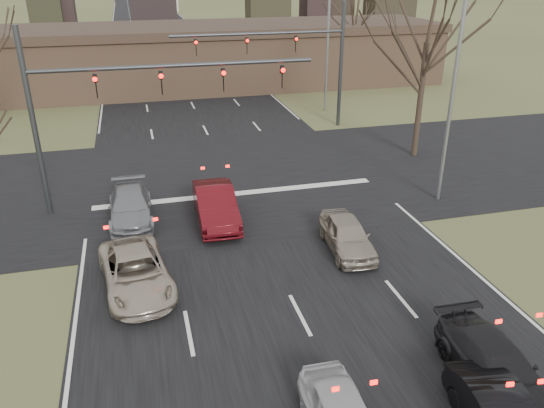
{
  "coord_description": "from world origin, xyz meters",
  "views": [
    {
      "loc": [
        -4.34,
        -10.11,
        10.15
      ],
      "look_at": [
        0.19,
        7.2,
        2.0
      ],
      "focal_mm": 35.0,
      "sensor_mm": 36.0,
      "label": 1
    }
  ],
  "objects_px": {
    "streetlight_right_far": "(326,33)",
    "car_grey_ahead": "(130,206)",
    "mast_arm_near": "(113,96)",
    "car_charcoal_sedan": "(496,367)",
    "streetlight_right_near": "(451,80)",
    "car_silver_suv": "(136,272)",
    "car_silver_ahead": "(347,235)",
    "mast_arm_far": "(300,52)",
    "car_red_ahead": "(216,205)",
    "building": "(204,56)"
  },
  "relations": [
    {
      "from": "streetlight_right_far",
      "to": "car_grey_ahead",
      "type": "height_order",
      "value": "streetlight_right_far"
    },
    {
      "from": "mast_arm_near",
      "to": "streetlight_right_far",
      "type": "distance_m",
      "value": 20.2
    },
    {
      "from": "car_charcoal_sedan",
      "to": "streetlight_right_near",
      "type": "bearing_deg",
      "value": 68.34
    },
    {
      "from": "car_silver_suv",
      "to": "car_charcoal_sedan",
      "type": "xyz_separation_m",
      "value": [
        8.92,
        -7.07,
        -0.03
      ]
    },
    {
      "from": "car_charcoal_sedan",
      "to": "car_silver_ahead",
      "type": "relative_size",
      "value": 1.11
    },
    {
      "from": "streetlight_right_far",
      "to": "mast_arm_far",
      "type": "bearing_deg",
      "value": -128.11
    },
    {
      "from": "car_grey_ahead",
      "to": "car_red_ahead",
      "type": "distance_m",
      "value": 3.67
    },
    {
      "from": "car_silver_suv",
      "to": "car_grey_ahead",
      "type": "xyz_separation_m",
      "value": [
        -0.08,
        5.5,
        -0.0
      ]
    },
    {
      "from": "mast_arm_near",
      "to": "mast_arm_far",
      "type": "bearing_deg",
      "value": 41.22
    },
    {
      "from": "streetlight_right_far",
      "to": "car_red_ahead",
      "type": "distance_m",
      "value": 20.42
    },
    {
      "from": "mast_arm_far",
      "to": "car_grey_ahead",
      "type": "relative_size",
      "value": 2.52
    },
    {
      "from": "mast_arm_far",
      "to": "car_silver_suv",
      "type": "xyz_separation_m",
      "value": [
        -11.1,
        -17.12,
        -4.38
      ]
    },
    {
      "from": "mast_arm_far",
      "to": "mast_arm_near",
      "type": "bearing_deg",
      "value": -138.78
    },
    {
      "from": "car_silver_suv",
      "to": "car_silver_ahead",
      "type": "bearing_deg",
      "value": -2.55
    },
    {
      "from": "streetlight_right_near",
      "to": "streetlight_right_far",
      "type": "distance_m",
      "value": 17.01
    },
    {
      "from": "mast_arm_far",
      "to": "car_silver_suv",
      "type": "height_order",
      "value": "mast_arm_far"
    },
    {
      "from": "car_silver_ahead",
      "to": "car_grey_ahead",
      "type": "bearing_deg",
      "value": 153.5
    },
    {
      "from": "building",
      "to": "car_charcoal_sedan",
      "type": "height_order",
      "value": "building"
    },
    {
      "from": "car_red_ahead",
      "to": "car_silver_suv",
      "type": "bearing_deg",
      "value": -125.94
    },
    {
      "from": "streetlight_right_near",
      "to": "car_red_ahead",
      "type": "relative_size",
      "value": 2.17
    },
    {
      "from": "car_red_ahead",
      "to": "car_silver_ahead",
      "type": "height_order",
      "value": "car_red_ahead"
    },
    {
      "from": "car_charcoal_sedan",
      "to": "car_silver_ahead",
      "type": "height_order",
      "value": "car_silver_ahead"
    },
    {
      "from": "streetlight_right_near",
      "to": "car_silver_ahead",
      "type": "height_order",
      "value": "streetlight_right_near"
    },
    {
      "from": "streetlight_right_far",
      "to": "car_red_ahead",
      "type": "bearing_deg",
      "value": -122.97
    },
    {
      "from": "car_grey_ahead",
      "to": "car_red_ahead",
      "type": "bearing_deg",
      "value": -16.47
    },
    {
      "from": "car_silver_ahead",
      "to": "mast_arm_near",
      "type": "bearing_deg",
      "value": 146.52
    },
    {
      "from": "building",
      "to": "car_red_ahead",
      "type": "xyz_separation_m",
      "value": [
        -3.48,
        -27.65,
        -1.91
      ]
    },
    {
      "from": "building",
      "to": "mast_arm_near",
      "type": "relative_size",
      "value": 3.5
    },
    {
      "from": "streetlight_right_near",
      "to": "car_grey_ahead",
      "type": "height_order",
      "value": "streetlight_right_near"
    },
    {
      "from": "mast_arm_far",
      "to": "car_silver_ahead",
      "type": "bearing_deg",
      "value": -100.96
    },
    {
      "from": "car_charcoal_sedan",
      "to": "mast_arm_far",
      "type": "bearing_deg",
      "value": 86.48
    },
    {
      "from": "car_charcoal_sedan",
      "to": "car_silver_ahead",
      "type": "distance_m",
      "value": 7.82
    },
    {
      "from": "mast_arm_near",
      "to": "car_silver_suv",
      "type": "distance_m",
      "value": 8.39
    },
    {
      "from": "building",
      "to": "car_charcoal_sedan",
      "type": "relative_size",
      "value": 10.11
    },
    {
      "from": "streetlight_right_near",
      "to": "streetlight_right_far",
      "type": "height_order",
      "value": "same"
    },
    {
      "from": "streetlight_right_near",
      "to": "car_charcoal_sedan",
      "type": "relative_size",
      "value": 2.39
    },
    {
      "from": "streetlight_right_far",
      "to": "car_grey_ahead",
      "type": "relative_size",
      "value": 2.27
    },
    {
      "from": "streetlight_right_near",
      "to": "mast_arm_near",
      "type": "bearing_deg",
      "value": 167.95
    },
    {
      "from": "car_silver_ahead",
      "to": "streetlight_right_near",
      "type": "bearing_deg",
      "value": 35.13
    },
    {
      "from": "mast_arm_near",
      "to": "car_grey_ahead",
      "type": "xyz_separation_m",
      "value": [
        0.23,
        -1.62,
        -4.43
      ]
    },
    {
      "from": "building",
      "to": "car_grey_ahead",
      "type": "bearing_deg",
      "value": -104.74
    },
    {
      "from": "car_charcoal_sedan",
      "to": "car_red_ahead",
      "type": "xyz_separation_m",
      "value": [
        -5.48,
        11.55,
        0.15
      ]
    },
    {
      "from": "building",
      "to": "mast_arm_far",
      "type": "relative_size",
      "value": 3.81
    },
    {
      "from": "building",
      "to": "car_red_ahead",
      "type": "distance_m",
      "value": 27.93
    },
    {
      "from": "building",
      "to": "streetlight_right_far",
      "type": "xyz_separation_m",
      "value": [
        7.32,
        -11.0,
        2.92
      ]
    },
    {
      "from": "building",
      "to": "mast_arm_near",
      "type": "bearing_deg",
      "value": -106.13
    },
    {
      "from": "streetlight_right_near",
      "to": "car_silver_suv",
      "type": "relative_size",
      "value": 2.17
    },
    {
      "from": "streetlight_right_near",
      "to": "car_grey_ahead",
      "type": "relative_size",
      "value": 2.27
    },
    {
      "from": "building",
      "to": "car_grey_ahead",
      "type": "distance_m",
      "value": 27.6
    },
    {
      "from": "car_grey_ahead",
      "to": "car_charcoal_sedan",
      "type": "bearing_deg",
      "value": -54.59
    }
  ]
}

